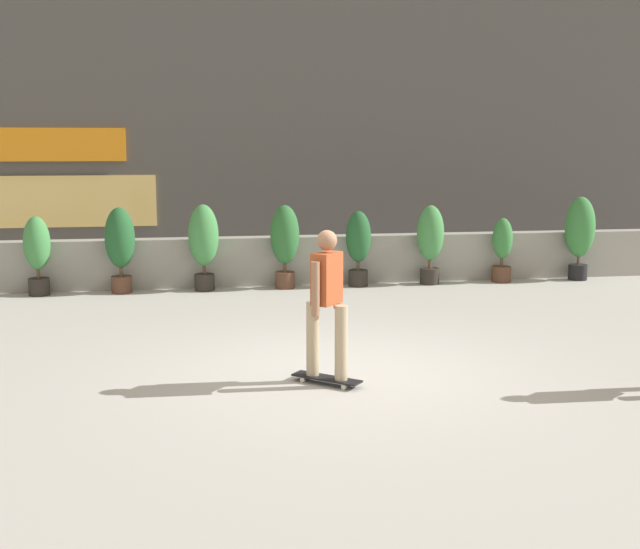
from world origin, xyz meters
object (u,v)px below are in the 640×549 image
(potted_plant_3, at_px, (204,240))
(potted_plant_8, at_px, (580,231))
(potted_plant_7, at_px, (502,248))
(skater_by_wall_left, at_px, (327,300))
(potted_plant_6, at_px, (430,239))
(potted_plant_4, at_px, (285,240))
(potted_plant_2, at_px, (120,243))
(potted_plant_5, at_px, (358,243))
(potted_plant_1, at_px, (37,251))

(potted_plant_3, bearing_deg, potted_plant_8, -0.00)
(potted_plant_7, xyz_separation_m, skater_by_wall_left, (-4.43, -5.99, 0.28))
(potted_plant_3, relative_size, potted_plant_6, 1.04)
(potted_plant_4, distance_m, potted_plant_7, 4.17)
(potted_plant_2, relative_size, potted_plant_7, 1.24)
(potted_plant_3, xyz_separation_m, potted_plant_8, (7.19, -0.00, 0.04))
(potted_plant_4, bearing_deg, potted_plant_5, -0.00)
(potted_plant_1, distance_m, potted_plant_4, 4.32)
(potted_plant_7, bearing_deg, potted_plant_6, 180.00)
(potted_plant_2, distance_m, potted_plant_7, 7.08)
(potted_plant_1, distance_m, skater_by_wall_left, 7.24)
(potted_plant_1, bearing_deg, potted_plant_2, -0.00)
(potted_plant_5, relative_size, potted_plant_6, 0.94)
(potted_plant_6, xyz_separation_m, potted_plant_7, (1.42, 0.00, -0.20))
(potted_plant_7, height_order, skater_by_wall_left, skater_by_wall_left)
(potted_plant_2, height_order, potted_plant_4, potted_plant_4)
(potted_plant_3, height_order, skater_by_wall_left, skater_by_wall_left)
(potted_plant_7, bearing_deg, potted_plant_5, 180.00)
(potted_plant_2, distance_m, potted_plant_4, 2.91)
(potted_plant_2, bearing_deg, potted_plant_6, 0.00)
(potted_plant_1, relative_size, potted_plant_4, 0.91)
(potted_plant_1, relative_size, potted_plant_5, 0.99)
(potted_plant_1, distance_m, potted_plant_6, 7.06)
(potted_plant_5, distance_m, skater_by_wall_left, 6.21)
(potted_plant_6, xyz_separation_m, skater_by_wall_left, (-3.00, -5.99, 0.08))
(potted_plant_3, distance_m, skater_by_wall_left, 6.11)
(potted_plant_3, relative_size, skater_by_wall_left, 0.91)
(potted_plant_3, distance_m, potted_plant_5, 2.83)
(potted_plant_7, xyz_separation_m, potted_plant_8, (1.56, 0.00, 0.29))
(potted_plant_2, xyz_separation_m, potted_plant_5, (4.28, 0.00, -0.09))
(potted_plant_5, relative_size, potted_plant_8, 0.87)
(potted_plant_3, height_order, potted_plant_7, potted_plant_3)
(potted_plant_1, bearing_deg, potted_plant_3, 0.00)
(potted_plant_2, distance_m, potted_plant_6, 5.65)
(potted_plant_4, relative_size, potted_plant_6, 1.03)
(potted_plant_4, bearing_deg, potted_plant_6, -0.00)
(potted_plant_6, bearing_deg, potted_plant_7, 0.00)
(potted_plant_3, bearing_deg, potted_plant_5, -0.00)
(skater_by_wall_left, bearing_deg, potted_plant_2, 113.88)
(potted_plant_6, height_order, potted_plant_7, potted_plant_6)
(skater_by_wall_left, bearing_deg, potted_plant_3, 101.30)
(potted_plant_1, height_order, potted_plant_2, potted_plant_2)
(potted_plant_3, relative_size, potted_plant_8, 0.96)
(potted_plant_5, bearing_deg, potted_plant_8, 0.00)
(potted_plant_8, bearing_deg, potted_plant_6, 180.00)
(potted_plant_5, distance_m, potted_plant_8, 4.37)
(potted_plant_7, bearing_deg, potted_plant_1, 180.00)
(potted_plant_1, xyz_separation_m, potted_plant_3, (2.86, 0.00, 0.12))
(potted_plant_5, bearing_deg, potted_plant_7, 0.00)
(potted_plant_4, xyz_separation_m, potted_plant_5, (1.37, -0.00, -0.09))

